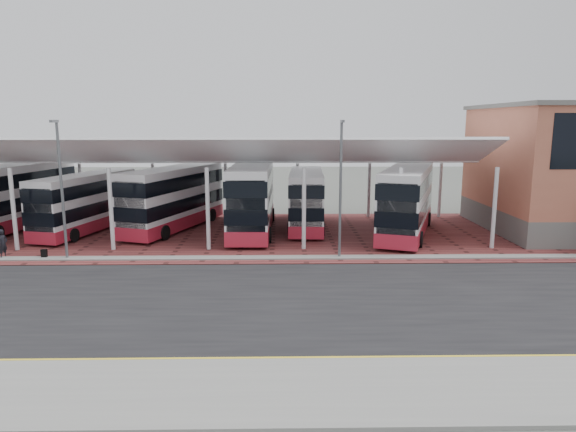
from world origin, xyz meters
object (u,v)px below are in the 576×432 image
pedestrian (3,244)px  bus_0 (15,197)px  bus_1 (86,203)px  bus_3 (252,198)px  bus_4 (306,199)px  bus_2 (174,199)px  bus_5 (407,202)px

pedestrian → bus_0: bearing=34.0°
bus_1 → pedestrian: (-2.17, -7.48, -1.22)m
bus_3 → bus_0: bearing=177.4°
pedestrian → bus_4: bearing=-52.0°
bus_0 → pedestrian: bearing=-57.1°
bus_2 → pedestrian: 11.94m
bus_3 → bus_5: 11.07m
bus_0 → pedestrian: bus_0 is taller
bus_2 → bus_3: size_ratio=0.96×
bus_2 → bus_5: bearing=11.6°
bus_2 → pedestrian: size_ratio=6.60×
bus_1 → bus_5: size_ratio=0.89×
pedestrian → bus_1: bearing=-4.2°
bus_1 → pedestrian: size_ratio=6.06×
bus_0 → pedestrian: (3.46, -8.53, -1.53)m
bus_0 → bus_5: bearing=5.9°
bus_3 → bus_4: bearing=22.4°
bus_5 → pedestrian: size_ratio=6.82×
bus_0 → bus_2: (11.88, -0.19, -0.10)m
bus_2 → bus_5: size_ratio=0.97×
pedestrian → bus_3: bearing=-50.7°
bus_2 → pedestrian: (-8.41, -8.34, -1.42)m
bus_3 → pedestrian: bearing=-151.6°
bus_5 → bus_4: bearing=177.7°
bus_1 → bus_4: bus_4 is taller
bus_1 → bus_3: bus_3 is taller
bus_2 → bus_5: bus_5 is taller
bus_4 → bus_3: bearing=-155.6°
bus_1 → pedestrian: bearing=-92.3°
bus_5 → pedestrian: (-25.26, -6.08, -1.50)m
bus_0 → bus_2: size_ratio=1.05×
bus_2 → pedestrian: bus_2 is taller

